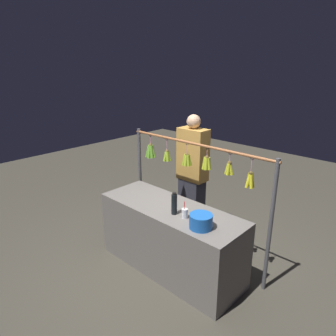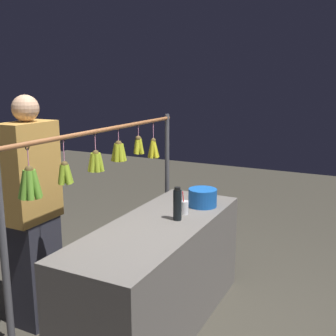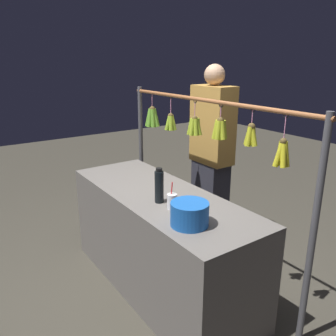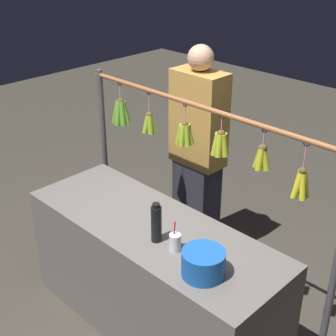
# 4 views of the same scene
# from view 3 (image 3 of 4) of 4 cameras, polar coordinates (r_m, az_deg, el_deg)

# --- Properties ---
(ground_plane) EXTENTS (12.00, 12.00, 0.00)m
(ground_plane) POSITION_cam_3_polar(r_m,az_deg,el_deg) (3.10, -1.25, -18.63)
(ground_plane) COLOR #3E3A30
(market_counter) EXTENTS (1.84, 0.67, 0.83)m
(market_counter) POSITION_cam_3_polar(r_m,az_deg,el_deg) (2.88, -1.30, -11.92)
(market_counter) COLOR #66605B
(market_counter) RESTS_ON ground
(display_rack) EXTENTS (2.13, 0.14, 1.55)m
(display_rack) POSITION_cam_3_polar(r_m,az_deg,el_deg) (2.90, 5.33, 3.60)
(display_rack) COLOR #4C4C51
(display_rack) RESTS_ON ground
(water_bottle) EXTENTS (0.07, 0.07, 0.26)m
(water_bottle) POSITION_cam_3_polar(r_m,az_deg,el_deg) (2.49, -1.46, -2.99)
(water_bottle) COLOR black
(water_bottle) RESTS_ON market_counter
(blue_bucket) EXTENTS (0.24, 0.24, 0.15)m
(blue_bucket) POSITION_cam_3_polar(r_m,az_deg,el_deg) (2.18, 3.56, -7.51)
(blue_bucket) COLOR blue
(blue_bucket) RESTS_ON market_counter
(drink_cup) EXTENTS (0.07, 0.07, 0.19)m
(drink_cup) POSITION_cam_3_polar(r_m,az_deg,el_deg) (2.41, 0.66, -5.48)
(drink_cup) COLOR silver
(drink_cup) RESTS_ON market_counter
(vendor_person) EXTENTS (0.42, 0.23, 1.78)m
(vendor_person) POSITION_cam_3_polar(r_m,az_deg,el_deg) (3.47, 7.11, 1.52)
(vendor_person) COLOR #2D2D38
(vendor_person) RESTS_ON ground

